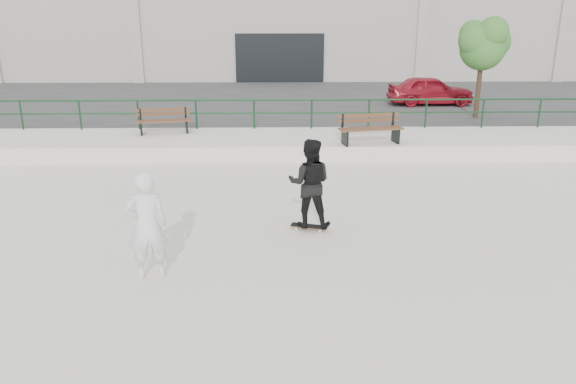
{
  "coord_description": "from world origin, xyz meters",
  "views": [
    {
      "loc": [
        -0.24,
        -8.54,
        4.47
      ],
      "look_at": [
        -0.01,
        2.0,
        1.03
      ],
      "focal_mm": 35.0,
      "sensor_mm": 36.0,
      "label": 1
    }
  ],
  "objects_px": {
    "tree": "(484,42)",
    "standing_skater": "(310,183)",
    "bench_right": "(370,129)",
    "red_car": "(430,90)",
    "skateboard": "(309,226)",
    "seated_skater": "(147,226)",
    "bench_left": "(164,121)"
  },
  "relations": [
    {
      "from": "bench_right",
      "to": "standing_skater",
      "type": "distance_m",
      "value": 6.31
    },
    {
      "from": "red_car",
      "to": "standing_skater",
      "type": "height_order",
      "value": "standing_skater"
    },
    {
      "from": "skateboard",
      "to": "standing_skater",
      "type": "distance_m",
      "value": 0.96
    },
    {
      "from": "bench_right",
      "to": "tree",
      "type": "xyz_separation_m",
      "value": [
        4.83,
        4.32,
        2.36
      ]
    },
    {
      "from": "bench_right",
      "to": "skateboard",
      "type": "height_order",
      "value": "bench_right"
    },
    {
      "from": "standing_skater",
      "to": "bench_right",
      "type": "bearing_deg",
      "value": -102.26
    },
    {
      "from": "red_car",
      "to": "standing_skater",
      "type": "bearing_deg",
      "value": 154.51
    },
    {
      "from": "red_car",
      "to": "standing_skater",
      "type": "relative_size",
      "value": 1.94
    },
    {
      "from": "bench_right",
      "to": "seated_skater",
      "type": "bearing_deg",
      "value": -133.17
    },
    {
      "from": "tree",
      "to": "red_car",
      "type": "xyz_separation_m",
      "value": [
        -1.0,
        3.09,
        -2.19
      ]
    },
    {
      "from": "bench_right",
      "to": "seated_skater",
      "type": "xyz_separation_m",
      "value": [
        -5.12,
        -8.07,
        0.01
      ]
    },
    {
      "from": "bench_left",
      "to": "red_car",
      "type": "distance_m",
      "value": 11.96
    },
    {
      "from": "red_car",
      "to": "seated_skater",
      "type": "distance_m",
      "value": 17.88
    },
    {
      "from": "skateboard",
      "to": "bench_right",
      "type": "bearing_deg",
      "value": 86.44
    },
    {
      "from": "bench_left",
      "to": "bench_right",
      "type": "xyz_separation_m",
      "value": [
        6.67,
        -1.68,
        0.04
      ]
    },
    {
      "from": "bench_left",
      "to": "skateboard",
      "type": "distance_m",
      "value": 8.84
    },
    {
      "from": "seated_skater",
      "to": "bench_left",
      "type": "bearing_deg",
      "value": -96.06
    },
    {
      "from": "red_car",
      "to": "skateboard",
      "type": "distance_m",
      "value": 14.66
    },
    {
      "from": "standing_skater",
      "to": "seated_skater",
      "type": "xyz_separation_m",
      "value": [
        -2.9,
        -2.16,
        -0.07
      ]
    },
    {
      "from": "bench_left",
      "to": "skateboard",
      "type": "bearing_deg",
      "value": -71.57
    },
    {
      "from": "bench_right",
      "to": "skateboard",
      "type": "xyz_separation_m",
      "value": [
        -2.22,
        -5.91,
        -0.88
      ]
    },
    {
      "from": "bench_right",
      "to": "standing_skater",
      "type": "height_order",
      "value": "standing_skater"
    },
    {
      "from": "red_car",
      "to": "skateboard",
      "type": "bearing_deg",
      "value": 154.51
    },
    {
      "from": "tree",
      "to": "red_car",
      "type": "relative_size",
      "value": 1.03
    },
    {
      "from": "tree",
      "to": "standing_skater",
      "type": "relative_size",
      "value": 1.99
    },
    {
      "from": "tree",
      "to": "standing_skater",
      "type": "distance_m",
      "value": 12.63
    },
    {
      "from": "tree",
      "to": "skateboard",
      "type": "xyz_separation_m",
      "value": [
        -7.05,
        -10.23,
        -3.23
      ]
    },
    {
      "from": "skateboard",
      "to": "seated_skater",
      "type": "xyz_separation_m",
      "value": [
        -2.9,
        -2.16,
        0.89
      ]
    },
    {
      "from": "bench_left",
      "to": "seated_skater",
      "type": "distance_m",
      "value": 9.87
    },
    {
      "from": "tree",
      "to": "skateboard",
      "type": "height_order",
      "value": "tree"
    },
    {
      "from": "tree",
      "to": "seated_skater",
      "type": "relative_size",
      "value": 1.94
    },
    {
      "from": "bench_left",
      "to": "bench_right",
      "type": "height_order",
      "value": "bench_right"
    }
  ]
}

